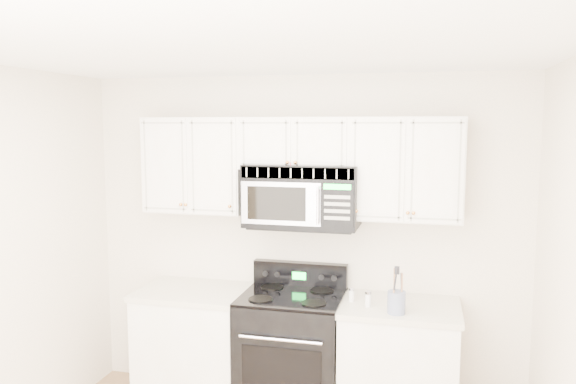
% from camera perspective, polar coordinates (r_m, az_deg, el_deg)
% --- Properties ---
extents(room, '(3.51, 3.51, 2.61)m').
position_cam_1_polar(room, '(2.89, -6.34, -11.63)').
color(room, '#997657').
rests_on(room, ground).
extents(base_cabinet_left, '(0.86, 0.65, 0.92)m').
position_cam_1_polar(base_cabinet_left, '(4.73, -9.38, -15.45)').
color(base_cabinet_left, silver).
rests_on(base_cabinet_left, ground).
extents(base_cabinet_right, '(0.86, 0.65, 0.92)m').
position_cam_1_polar(base_cabinet_right, '(4.39, 11.13, -17.30)').
color(base_cabinet_right, silver).
rests_on(base_cabinet_right, ground).
extents(range, '(0.76, 0.69, 1.12)m').
position_cam_1_polar(range, '(4.46, 0.42, -15.95)').
color(range, black).
rests_on(range, ground).
extents(upper_cabinets, '(2.44, 0.37, 0.75)m').
position_cam_1_polar(upper_cabinets, '(4.27, 0.92, 3.09)').
color(upper_cabinets, silver).
rests_on(upper_cabinets, ground).
extents(microwave, '(0.85, 0.47, 0.47)m').
position_cam_1_polar(microwave, '(4.23, 1.48, -0.32)').
color(microwave, black).
rests_on(microwave, ground).
extents(utensil_crock, '(0.12, 0.12, 0.33)m').
position_cam_1_polar(utensil_crock, '(4.00, 10.95, -10.83)').
color(utensil_crock, slate).
rests_on(utensil_crock, base_cabinet_right).
extents(shaker_salt, '(0.04, 0.04, 0.10)m').
position_cam_1_polar(shaker_salt, '(4.22, 6.47, -10.32)').
color(shaker_salt, silver).
rests_on(shaker_salt, base_cabinet_right).
extents(shaker_pepper, '(0.05, 0.05, 0.11)m').
position_cam_1_polar(shaker_pepper, '(4.12, 8.15, -10.70)').
color(shaker_pepper, silver).
rests_on(shaker_pepper, base_cabinet_right).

